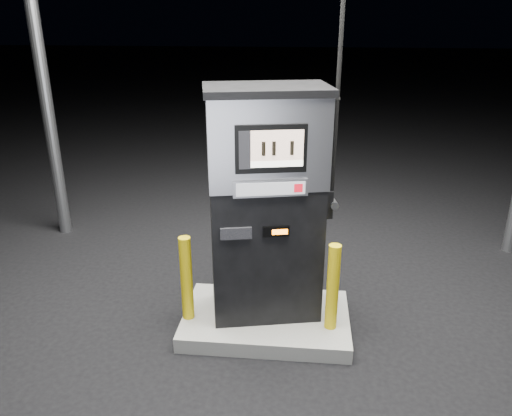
# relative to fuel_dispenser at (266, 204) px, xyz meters

# --- Properties ---
(ground) EXTENTS (80.00, 80.00, 0.00)m
(ground) POSITION_rel_fuel_dispenser_xyz_m (0.01, -0.09, -1.26)
(ground) COLOR black
(ground) RESTS_ON ground
(pump_island) EXTENTS (1.60, 1.00, 0.15)m
(pump_island) POSITION_rel_fuel_dispenser_xyz_m (0.01, -0.09, -1.19)
(pump_island) COLOR slate
(pump_island) RESTS_ON ground
(fuel_dispenser) EXTENTS (1.25, 0.85, 4.50)m
(fuel_dispenser) POSITION_rel_fuel_dispenser_xyz_m (0.00, 0.00, 0.00)
(fuel_dispenser) COLOR black
(fuel_dispenser) RESTS_ON pump_island
(bollard_left) EXTENTS (0.14, 0.14, 0.84)m
(bollard_left) POSITION_rel_fuel_dispenser_xyz_m (-0.73, -0.22, -0.69)
(bollard_left) COLOR #DABA0C
(bollard_left) RESTS_ON pump_island
(bollard_right) EXTENTS (0.13, 0.13, 0.84)m
(bollard_right) POSITION_rel_fuel_dispenser_xyz_m (0.63, -0.24, -0.69)
(bollard_right) COLOR #DABA0C
(bollard_right) RESTS_ON pump_island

